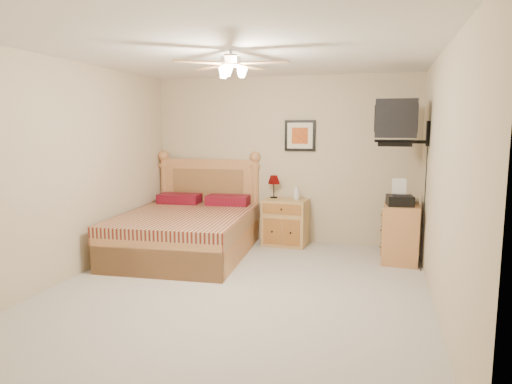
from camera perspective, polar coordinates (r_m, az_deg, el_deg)
floor at (r=5.07m, az=-2.20°, el=-12.04°), size 4.50×4.50×0.00m
ceiling at (r=4.82m, az=-2.37°, el=17.08°), size 4.00×4.50×0.04m
wall_back at (r=6.96m, az=3.32°, el=4.01°), size 4.00×0.04×2.50m
wall_front at (r=2.75m, az=-16.57°, el=-2.69°), size 4.00×0.04×2.50m
wall_left at (r=5.72m, az=-21.79°, el=2.54°), size 0.04×4.50×2.50m
wall_right at (r=4.60m, az=22.20°, el=1.30°), size 0.04×4.50×2.50m
bed at (r=6.30m, az=-8.79°, el=-1.63°), size 1.77×2.24×1.38m
nightstand at (r=6.83m, az=3.72°, el=-3.77°), size 0.66×0.51×0.69m
table_lamp at (r=6.87m, az=2.24°, el=0.67°), size 0.19×0.19×0.34m
lotion_bottle at (r=6.71m, az=5.10°, el=-0.05°), size 0.10×0.10×0.22m
framed_picture at (r=6.87m, az=5.53°, el=7.03°), size 0.46×0.04×0.46m
dresser at (r=6.27m, az=17.63°, el=-4.89°), size 0.47×0.66×0.76m
fax_machine at (r=6.08m, az=17.58°, el=-0.05°), size 0.36×0.37×0.34m
magazine_lower at (r=6.40m, az=17.76°, el=-1.08°), size 0.20×0.26×0.02m
magazine_upper at (r=6.42m, az=17.90°, el=-0.86°), size 0.21×0.28×0.02m
wall_tv at (r=5.89m, az=18.51°, el=8.31°), size 0.56×0.46×0.58m
ceiling_fan at (r=4.61m, az=-3.15°, el=15.73°), size 1.14×1.14×0.28m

